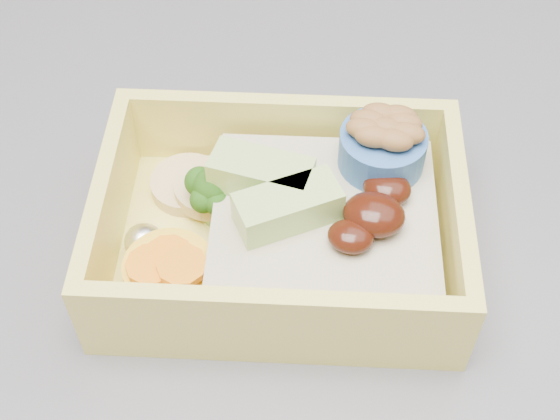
# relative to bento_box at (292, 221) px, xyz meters

# --- Properties ---
(bento_box) EXTENTS (0.20, 0.16, 0.07)m
(bento_box) POSITION_rel_bento_box_xyz_m (0.00, 0.00, 0.00)
(bento_box) COLOR #F2E264
(bento_box) RESTS_ON island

